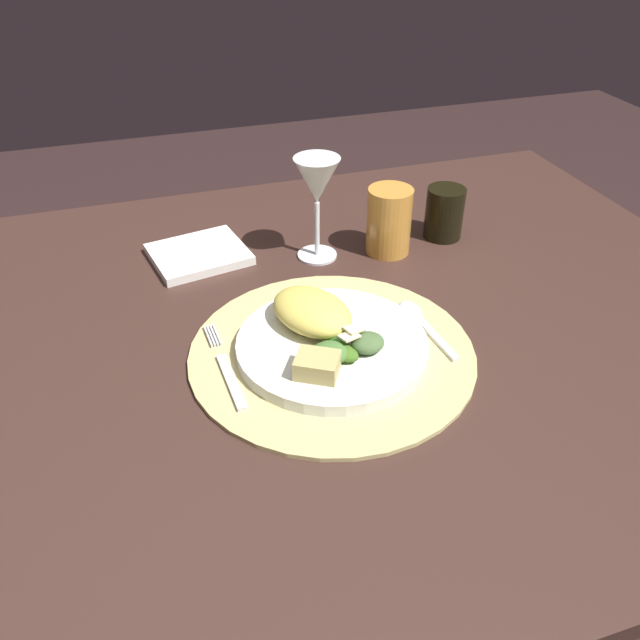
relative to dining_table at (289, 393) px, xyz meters
The scene contains 13 objects.
ground_plane 0.63m from the dining_table, ahead, with size 6.00×6.00×0.00m, color black.
dining_table is the anchor object (origin of this frame).
placemat 0.14m from the dining_table, 57.19° to the right, with size 0.36×0.36×0.01m, color tan.
dinner_plate 0.15m from the dining_table, 57.19° to the right, with size 0.24×0.24×0.02m, color silver.
pasta_serving 0.16m from the dining_table, 41.80° to the right, with size 0.12×0.08×0.04m, color #DEC956.
salad_greens 0.18m from the dining_table, 64.10° to the right, with size 0.10×0.08×0.03m.
bread_piece 0.19m from the dining_table, 87.59° to the right, with size 0.05×0.04×0.02m, color tan.
fork 0.17m from the dining_table, 145.91° to the right, with size 0.02×0.17×0.00m.
spoon 0.22m from the dining_table, 12.02° to the right, with size 0.03×0.14×0.01m.
napkin 0.27m from the dining_table, 109.21° to the left, with size 0.14×0.12×0.01m, color white.
wine_glass 0.31m from the dining_table, 60.92° to the left, with size 0.07×0.07×0.16m.
amber_tumbler 0.31m from the dining_table, 37.27° to the left, with size 0.07×0.07×0.11m, color #C58534.
dark_tumbler 0.40m from the dining_table, 29.45° to the left, with size 0.06×0.06×0.09m, color black.
Camera 1 is at (-0.17, -0.67, 1.26)m, focal length 35.96 mm.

